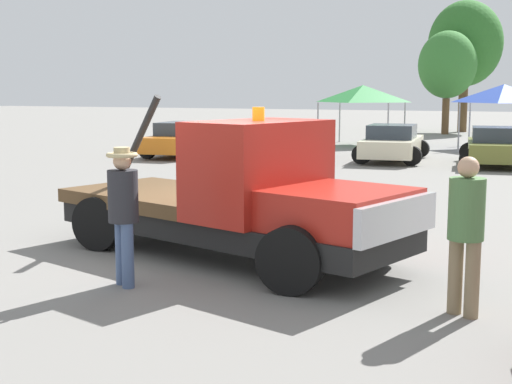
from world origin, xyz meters
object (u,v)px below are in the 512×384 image
(tow_truck, at_px, (244,201))
(canopy_tent_blue, at_px, (504,94))
(tree_left, at_px, (447,65))
(traffic_cone, at_px, (389,209))
(person_near_truck, at_px, (466,225))
(parked_car_maroon, at_px, (272,142))
(canopy_tent_green, at_px, (363,94))
(parked_car_orange, at_px, (184,139))
(parked_car_olive, at_px, (498,147))
(tree_center, at_px, (465,44))
(parked_car_cream, at_px, (392,143))
(person_at_hood, at_px, (123,205))

(tow_truck, xyz_separation_m, canopy_tent_blue, (1.48, 23.36, 1.50))
(tree_left, height_order, traffic_cone, tree_left)
(person_near_truck, distance_m, parked_car_maroon, 19.03)
(canopy_tent_green, distance_m, canopy_tent_blue, 6.21)
(traffic_cone, bearing_deg, canopy_tent_blue, 89.26)
(parked_car_orange, distance_m, canopy_tent_green, 9.66)
(tree_left, relative_size, traffic_cone, 10.87)
(parked_car_olive, bearing_deg, person_near_truck, 176.21)
(tree_center, relative_size, traffic_cone, 14.51)
(tow_truck, distance_m, traffic_cone, 4.35)
(parked_car_olive, relative_size, tree_left, 0.75)
(parked_car_cream, height_order, canopy_tent_blue, canopy_tent_blue)
(tow_truck, xyz_separation_m, parked_car_olive, (2.07, 15.96, -0.27))
(person_at_hood, distance_m, parked_car_olive, 18.18)
(parked_car_orange, distance_m, parked_car_olive, 11.75)
(parked_car_orange, xyz_separation_m, parked_car_olive, (11.69, 1.18, -0.00))
(parked_car_olive, bearing_deg, tree_center, 3.31)
(canopy_tent_blue, bearing_deg, traffic_cone, -90.74)
(parked_car_orange, xyz_separation_m, canopy_tent_blue, (11.10, 8.58, 1.78))
(parked_car_orange, bearing_deg, parked_car_olive, -91.29)
(canopy_tent_blue, xyz_separation_m, tree_left, (-4.09, 9.76, 1.58))
(tree_left, height_order, tree_center, tree_center)
(parked_car_cream, height_order, traffic_cone, parked_car_cream)
(parked_car_olive, xyz_separation_m, canopy_tent_green, (-6.78, 6.95, 1.76))
(parked_car_cream, relative_size, canopy_tent_blue, 1.47)
(tow_truck, distance_m, parked_car_maroon, 16.25)
(parked_car_cream, bearing_deg, tree_left, -3.07)
(tow_truck, relative_size, tree_center, 0.79)
(parked_car_olive, bearing_deg, traffic_cone, 167.60)
(parked_car_orange, bearing_deg, person_at_hood, -159.37)
(tow_truck, distance_m, person_near_truck, 3.74)
(person_near_truck, distance_m, parked_car_olive, 17.44)
(parked_car_olive, relative_size, canopy_tent_blue, 1.36)
(tow_truck, height_order, canopy_tent_blue, canopy_tent_blue)
(tree_left, bearing_deg, tree_center, 79.31)
(tree_left, distance_m, traffic_cone, 29.49)
(parked_car_cream, xyz_separation_m, tree_left, (-0.98, 16.96, 3.36))
(canopy_tent_blue, bearing_deg, parked_car_cream, -113.38)
(parked_car_maroon, relative_size, canopy_tent_blue, 1.39)
(parked_car_orange, relative_size, canopy_tent_green, 1.51)
(parked_car_olive, height_order, tree_left, tree_left)
(person_near_truck, height_order, parked_car_orange, person_near_truck)
(parked_car_cream, distance_m, tree_center, 20.40)
(parked_car_maroon, relative_size, parked_car_cream, 0.94)
(parked_car_maroon, relative_size, tree_left, 0.76)
(person_near_truck, distance_m, parked_car_cream, 18.30)
(tow_truck, height_order, parked_car_olive, tow_truck)
(person_at_hood, relative_size, canopy_tent_green, 0.56)
(tow_truck, height_order, parked_car_orange, tow_truck)
(person_at_hood, distance_m, parked_car_cream, 18.15)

